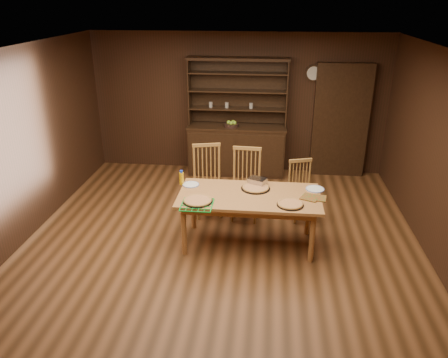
# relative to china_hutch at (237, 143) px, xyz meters

# --- Properties ---
(floor) EXTENTS (6.00, 6.00, 0.00)m
(floor) POSITION_rel_china_hutch_xyz_m (0.00, -2.75, -0.60)
(floor) COLOR brown
(floor) RESTS_ON ground
(room_shell) EXTENTS (6.00, 6.00, 6.00)m
(room_shell) POSITION_rel_china_hutch_xyz_m (0.00, -2.75, 0.98)
(room_shell) COLOR silver
(room_shell) RESTS_ON floor
(china_hutch) EXTENTS (1.84, 0.52, 2.17)m
(china_hutch) POSITION_rel_china_hutch_xyz_m (0.00, 0.00, 0.00)
(china_hutch) COLOR #331F11
(china_hutch) RESTS_ON floor
(doorway) EXTENTS (1.00, 0.18, 2.10)m
(doorway) POSITION_rel_china_hutch_xyz_m (1.90, 0.15, 0.45)
(doorway) COLOR #331F11
(doorway) RESTS_ON floor
(wall_clock) EXTENTS (0.30, 0.05, 0.30)m
(wall_clock) POSITION_rel_china_hutch_xyz_m (1.35, 0.20, 1.30)
(wall_clock) COLOR #331F11
(wall_clock) RESTS_ON room_shell
(dining_table) EXTENTS (1.88, 0.94, 0.75)m
(dining_table) POSITION_rel_china_hutch_xyz_m (0.37, -2.59, 0.07)
(dining_table) COLOR #B37A3E
(dining_table) RESTS_ON floor
(chair_left) EXTENTS (0.55, 0.53, 1.11)m
(chair_left) POSITION_rel_china_hutch_xyz_m (-0.32, -1.69, -0.01)
(chair_left) COLOR #BD8740
(chair_left) RESTS_ON floor
(chair_center) EXTENTS (0.48, 0.46, 1.10)m
(chair_center) POSITION_rel_china_hutch_xyz_m (0.28, -1.76, -0.01)
(chair_center) COLOR #BD8740
(chair_center) RESTS_ON floor
(chair_right) EXTENTS (0.47, 0.46, 0.93)m
(chair_right) POSITION_rel_china_hutch_xyz_m (1.12, -1.72, -0.11)
(chair_right) COLOR #BD8740
(chair_right) RESTS_ON floor
(pizza_left) EXTENTS (0.39, 0.39, 0.04)m
(pizza_left) POSITION_rel_china_hutch_xyz_m (-0.28, -2.88, 0.17)
(pizza_left) COLOR black
(pizza_left) RESTS_ON dining_table
(pizza_right) EXTENTS (0.34, 0.34, 0.04)m
(pizza_right) POSITION_rel_china_hutch_xyz_m (0.90, -2.86, 0.17)
(pizza_right) COLOR black
(pizza_right) RESTS_ON dining_table
(pizza_center) EXTENTS (0.40, 0.40, 0.04)m
(pizza_center) POSITION_rel_china_hutch_xyz_m (0.45, -2.40, 0.17)
(pizza_center) COLOR black
(pizza_center) RESTS_ON dining_table
(cooling_rack) EXTENTS (0.50, 0.50, 0.02)m
(cooling_rack) POSITION_rel_china_hutch_xyz_m (-0.27, -2.98, 0.16)
(cooling_rack) COLOR #0C9D2A
(cooling_rack) RESTS_ON dining_table
(plate_left) EXTENTS (0.23, 0.23, 0.02)m
(plate_left) POSITION_rel_china_hutch_xyz_m (-0.46, -2.37, 0.16)
(plate_left) COLOR white
(plate_left) RESTS_ON dining_table
(plate_right) EXTENTS (0.25, 0.25, 0.02)m
(plate_right) POSITION_rel_china_hutch_xyz_m (1.26, -2.34, 0.16)
(plate_right) COLOR white
(plate_right) RESTS_ON dining_table
(foil_dish) EXTENTS (0.29, 0.26, 0.10)m
(foil_dish) POSITION_rel_china_hutch_xyz_m (0.46, -2.25, 0.20)
(foil_dish) COLOR silver
(foil_dish) RESTS_ON dining_table
(juice_bottle) EXTENTS (0.06, 0.06, 0.21)m
(juice_bottle) POSITION_rel_china_hutch_xyz_m (-0.59, -2.35, 0.25)
(juice_bottle) COLOR #EEB00C
(juice_bottle) RESTS_ON dining_table
(pot_holder_a) EXTENTS (0.23, 0.23, 0.01)m
(pot_holder_a) POSITION_rel_china_hutch_xyz_m (1.27, -2.62, 0.16)
(pot_holder_a) COLOR red
(pot_holder_a) RESTS_ON dining_table
(pot_holder_b) EXTENTS (0.29, 0.29, 0.02)m
(pot_holder_b) POSITION_rel_china_hutch_xyz_m (1.17, -2.62, 0.16)
(pot_holder_b) COLOR red
(pot_holder_b) RESTS_ON dining_table
(fruit_bowl) EXTENTS (0.28, 0.28, 0.12)m
(fruit_bowl) POSITION_rel_china_hutch_xyz_m (-0.10, -0.07, 0.39)
(fruit_bowl) COLOR black
(fruit_bowl) RESTS_ON china_hutch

